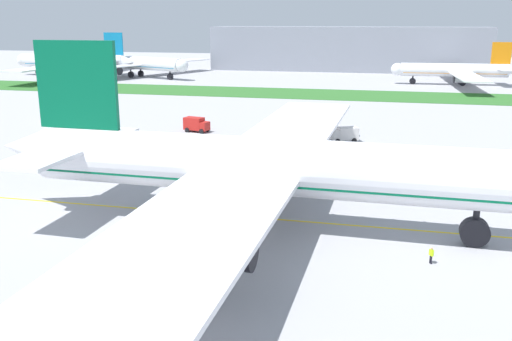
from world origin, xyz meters
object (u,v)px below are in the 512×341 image
(service_truck_catering_van, at_px, (196,124))
(parked_airliner_far_centre, at_px, (140,63))
(ground_crew_marshaller_front, at_px, (181,208))
(ground_crew_wingwalker_starboard, at_px, (158,217))
(ground_crew_wingwalker_port, at_px, (431,254))
(parked_airliner_far_left, at_px, (75,61))
(parked_airliner_far_right, at_px, (456,70))
(service_truck_fuel_bowser, at_px, (57,114))
(service_truck_baggage_loader, at_px, (345,134))
(airliner_foreground, at_px, (265,168))

(service_truck_catering_van, distance_m, parked_airliner_far_centre, 110.71)
(ground_crew_marshaller_front, height_order, ground_crew_wingwalker_starboard, ground_crew_marshaller_front)
(ground_crew_wingwalker_port, distance_m, ground_crew_wingwalker_starboard, 27.43)
(parked_airliner_far_centre, bearing_deg, ground_crew_wingwalker_port, -57.54)
(service_truck_catering_van, relative_size, parked_airliner_far_left, 0.07)
(ground_crew_marshaller_front, xyz_separation_m, parked_airliner_far_right, (42.61, 142.75, 3.69))
(ground_crew_wingwalker_starboard, xyz_separation_m, service_truck_fuel_bowser, (-45.55, 54.63, 0.51))
(ground_crew_wingwalker_starboard, bearing_deg, parked_airliner_far_left, 122.85)
(service_truck_fuel_bowser, distance_m, parked_airliner_far_centre, 94.00)
(ground_crew_wingwalker_port, height_order, ground_crew_marshaller_front, ground_crew_marshaller_front)
(parked_airliner_far_left, xyz_separation_m, parked_airliner_far_right, (137.28, 1.39, -0.80))
(parked_airliner_far_centre, bearing_deg, service_truck_catering_van, -60.25)
(service_truck_baggage_loader, xyz_separation_m, parked_airliner_far_centre, (-83.42, 99.04, 3.73))
(service_truck_fuel_bowser, bearing_deg, service_truck_baggage_loader, -7.24)
(service_truck_catering_van, bearing_deg, service_truck_baggage_loader, -5.96)
(service_truck_catering_van, bearing_deg, parked_airliner_far_right, 59.48)
(ground_crew_marshaller_front, xyz_separation_m, service_truck_baggage_loader, (14.39, 43.54, 0.41))
(parked_airliner_far_right, bearing_deg, ground_crew_marshaller_front, -106.62)
(airliner_foreground, bearing_deg, service_truck_fuel_bowser, 137.16)
(parked_airliner_far_left, bearing_deg, parked_airliner_far_centre, 2.73)
(airliner_foreground, xyz_separation_m, parked_airliner_far_left, (-104.32, 142.39, -0.87))
(ground_crew_wingwalker_port, relative_size, service_truck_baggage_loader, 0.31)
(service_truck_catering_van, bearing_deg, parked_airliner_far_left, 130.34)
(ground_crew_marshaller_front, relative_size, service_truck_catering_van, 0.33)
(service_truck_baggage_loader, bearing_deg, airliner_foreground, -96.06)
(service_truck_fuel_bowser, bearing_deg, airliner_foreground, -42.84)
(ground_crew_wingwalker_port, distance_m, parked_airliner_far_left, 191.06)
(ground_crew_wingwalker_starboard, height_order, parked_airliner_far_centre, parked_airliner_far_centre)
(airliner_foreground, xyz_separation_m, ground_crew_wingwalker_port, (16.30, -5.71, -5.45))
(service_truck_fuel_bowser, bearing_deg, parked_airliner_far_left, 117.99)
(airliner_foreground, distance_m, ground_crew_wingwalker_starboard, 12.39)
(ground_crew_marshaller_front, xyz_separation_m, service_truck_fuel_bowser, (-46.81, 51.32, 0.47))
(airliner_foreground, bearing_deg, service_truck_catering_van, 116.57)
(parked_airliner_far_left, height_order, parked_airliner_far_centre, parked_airliner_far_left)
(ground_crew_wingwalker_starboard, xyz_separation_m, parked_airliner_far_left, (-93.41, 144.67, 4.53))
(ground_crew_marshaller_front, xyz_separation_m, ground_crew_wingwalker_starboard, (-1.25, -3.31, -0.04))
(parked_airliner_far_right, bearing_deg, airliner_foreground, -102.91)
(parked_airliner_far_right, bearing_deg, service_truck_fuel_bowser, -134.36)
(ground_crew_wingwalker_port, relative_size, service_truck_catering_van, 0.30)
(ground_crew_marshaller_front, bearing_deg, service_truck_catering_van, 106.89)
(airliner_foreground, distance_m, service_truck_baggage_loader, 45.10)
(parked_airliner_far_centre, bearing_deg, parked_airliner_far_left, -177.27)
(parked_airliner_far_left, bearing_deg, ground_crew_wingwalker_port, -50.84)
(airliner_foreground, bearing_deg, parked_airliner_far_left, 126.23)
(service_truck_fuel_bowser, xyz_separation_m, service_truck_catering_van, (32.69, -4.80, -0.01))
(ground_crew_marshaller_front, relative_size, service_truck_fuel_bowser, 0.29)
(service_truck_catering_van, bearing_deg, ground_crew_wingwalker_starboard, -75.52)
(ground_crew_marshaller_front, height_order, service_truck_catering_van, service_truck_catering_van)
(parked_airliner_far_left, xyz_separation_m, parked_airliner_far_centre, (25.63, 1.22, -0.35))
(airliner_foreground, relative_size, service_truck_catering_van, 19.11)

